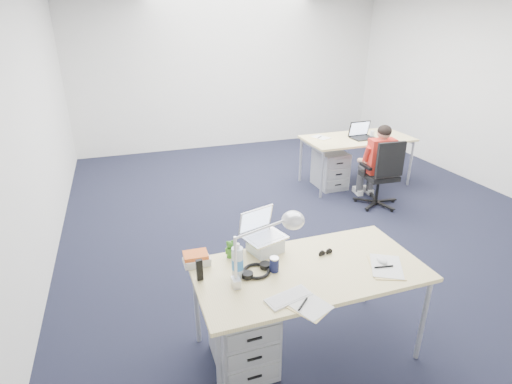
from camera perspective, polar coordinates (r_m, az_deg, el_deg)
floor at (r=5.24m, az=7.56°, el=-3.37°), size 7.00×7.00×0.00m
room at (r=4.74m, az=8.66°, el=15.54°), size 6.02×7.02×2.80m
desk_near at (r=2.89m, az=7.61°, el=-11.53°), size 1.60×0.80×0.73m
desk_far at (r=6.22m, az=14.24°, el=7.15°), size 1.60×0.80×0.73m
office_chair at (r=5.63m, az=17.16°, el=0.65°), size 0.63×0.63×0.94m
seated_person at (r=5.66m, az=16.71°, el=3.97°), size 0.37×0.62×1.10m
drawer_pedestal_near at (r=3.02m, az=-1.91°, el=-19.43°), size 0.40×0.50×0.55m
drawer_pedestal_far at (r=6.13m, az=10.54°, el=3.24°), size 0.40×0.50×0.55m
silver_laptop at (r=2.95m, az=1.37°, el=-5.86°), size 0.35×0.30×0.31m
wireless_keyboard at (r=2.57m, az=4.67°, el=-14.78°), size 0.32×0.19×0.01m
computer_mouse at (r=3.02m, az=17.54°, el=-9.33°), size 0.06×0.10×0.03m
headphones at (r=2.78m, az=0.07°, el=-11.10°), size 0.30×0.27×0.04m
can_koozie at (r=2.78m, az=2.62°, el=-10.27°), size 0.08×0.08×0.11m
water_bottle at (r=2.69m, az=-2.66°, el=-9.73°), size 0.10×0.10×0.25m
bear_figurine at (r=2.93m, az=-3.73°, el=-8.09°), size 0.07×0.06×0.14m
book_stack at (r=2.90m, az=-8.51°, el=-9.38°), size 0.21×0.17×0.08m
cordless_phone at (r=2.71m, az=-8.07°, el=-10.97°), size 0.04×0.03×0.15m
papers_left at (r=2.53m, az=7.10°, el=-15.69°), size 0.30×0.34×0.01m
papers_right at (r=2.98m, az=18.07°, el=-10.20°), size 0.32×0.36×0.01m
sunglasses at (r=3.02m, az=9.89°, el=-8.56°), size 0.12×0.07×0.03m
desk_lamp at (r=2.57m, az=0.26°, el=-8.19°), size 0.47×0.30×0.50m
dark_laptop at (r=6.14m, az=15.19°, el=8.51°), size 0.36×0.35×0.25m
far_cup at (r=6.28m, az=16.27°, el=7.97°), size 0.08×0.08×0.09m
far_papers at (r=6.07m, az=9.21°, el=7.67°), size 0.27×0.31×0.01m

